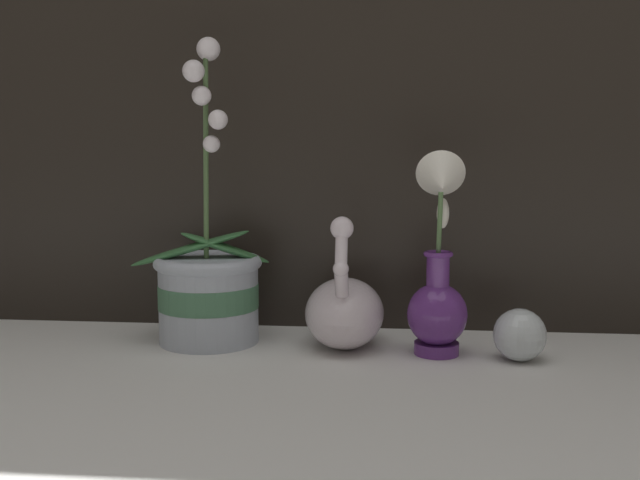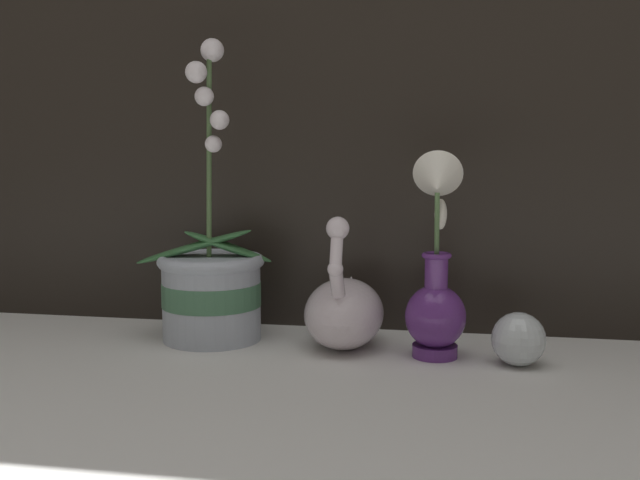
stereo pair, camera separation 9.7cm
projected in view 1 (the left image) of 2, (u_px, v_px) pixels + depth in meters
The scene contains 5 objects.
ground_plane at pixel (339, 369), 1.04m from camera, with size 2.80×2.80×0.00m, color silver.
orchid_potted_plant at pixel (208, 286), 1.18m from camera, with size 0.22×0.17×0.48m.
swan_figurine at pixel (343, 309), 1.16m from camera, with size 0.12×0.20×0.21m.
blue_vase at pixel (438, 284), 1.10m from camera, with size 0.09×0.12×0.30m.
glass_sphere at pixel (520, 335), 1.08m from camera, with size 0.08×0.08×0.08m.
Camera 1 is at (0.07, -1.01, 0.31)m, focal length 42.00 mm.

